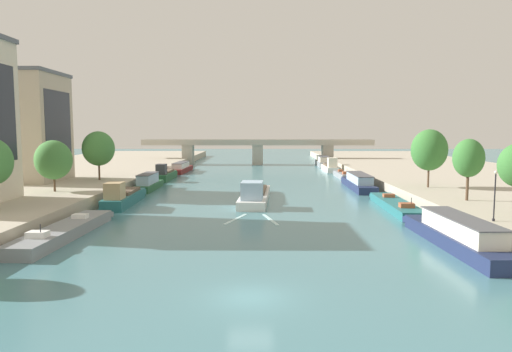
{
  "coord_description": "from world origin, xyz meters",
  "views": [
    {
      "loc": [
        0.49,
        -24.99,
        9.29
      ],
      "look_at": [
        0.0,
        41.42,
        2.65
      ],
      "focal_mm": 32.63,
      "sensor_mm": 36.0,
      "label": 1
    }
  ],
  "objects_px": {
    "moored_boat_right_second": "(330,167)",
    "moored_boat_right_end": "(358,182)",
    "moored_boat_left_near": "(149,183)",
    "moored_boat_right_lone": "(342,175)",
    "moored_boat_right_downstream": "(323,162)",
    "moored_boat_left_lone": "(165,175)",
    "tree_left_far": "(53,160)",
    "moored_boat_right_upstream": "(457,234)",
    "moored_boat_left_gap_after": "(65,231)",
    "moored_boat_right_midway": "(395,205)",
    "tree_right_third": "(469,158)",
    "tree_right_end_of_row": "(429,150)",
    "barge_midriver": "(255,195)",
    "moored_boat_left_midway": "(124,197)",
    "moored_boat_left_end": "(182,168)",
    "tree_left_end_of_row": "(98,149)",
    "lamppost_right_bank": "(495,193)",
    "bridge_far": "(258,149)"
  },
  "relations": [
    {
      "from": "moored_boat_left_end",
      "to": "barge_midriver",
      "type": "bearing_deg",
      "value": -68.55
    },
    {
      "from": "moored_boat_left_near",
      "to": "bridge_far",
      "type": "distance_m",
      "value": 54.96
    },
    {
      "from": "moored_boat_left_end",
      "to": "moored_boat_right_end",
      "type": "height_order",
      "value": "moored_boat_right_end"
    },
    {
      "from": "moored_boat_left_gap_after",
      "to": "tree_right_third",
      "type": "xyz_separation_m",
      "value": [
        39.21,
        10.06,
        5.71
      ]
    },
    {
      "from": "moored_boat_right_upstream",
      "to": "moored_boat_right_second",
      "type": "xyz_separation_m",
      "value": [
        0.22,
        67.98,
        -0.12
      ]
    },
    {
      "from": "moored_boat_left_gap_after",
      "to": "tree_left_far",
      "type": "xyz_separation_m",
      "value": [
        -8.26,
        16.86,
        5.07
      ]
    },
    {
      "from": "moored_boat_left_gap_after",
      "to": "moored_boat_left_lone",
      "type": "distance_m",
      "value": 46.0
    },
    {
      "from": "moored_boat_right_midway",
      "to": "moored_boat_right_second",
      "type": "height_order",
      "value": "moored_boat_right_second"
    },
    {
      "from": "moored_boat_right_end",
      "to": "bridge_far",
      "type": "height_order",
      "value": "bridge_far"
    },
    {
      "from": "moored_boat_left_midway",
      "to": "moored_boat_left_end",
      "type": "bearing_deg",
      "value": 90.37
    },
    {
      "from": "tree_left_far",
      "to": "moored_boat_right_upstream",
      "type": "bearing_deg",
      "value": -26.37
    },
    {
      "from": "moored_boat_right_downstream",
      "to": "tree_right_third",
      "type": "xyz_separation_m",
      "value": [
        6.09,
        -69.26,
        5.16
      ]
    },
    {
      "from": "moored_boat_right_upstream",
      "to": "moored_boat_right_downstream",
      "type": "bearing_deg",
      "value": 89.57
    },
    {
      "from": "tree_right_end_of_row",
      "to": "moored_boat_left_lone",
      "type": "bearing_deg",
      "value": 148.24
    },
    {
      "from": "moored_boat_left_near",
      "to": "tree_left_far",
      "type": "bearing_deg",
      "value": -117.84
    },
    {
      "from": "moored_boat_right_downstream",
      "to": "moored_boat_left_lone",
      "type": "bearing_deg",
      "value": -135.29
    },
    {
      "from": "lamppost_right_bank",
      "to": "tree_left_far",
      "type": "bearing_deg",
      "value": 157.82
    },
    {
      "from": "tree_left_far",
      "to": "moored_boat_right_lone",
      "type": "bearing_deg",
      "value": 38.54
    },
    {
      "from": "moored_boat_right_midway",
      "to": "moored_boat_right_lone",
      "type": "bearing_deg",
      "value": 89.95
    },
    {
      "from": "tree_right_third",
      "to": "tree_right_end_of_row",
      "type": "height_order",
      "value": "tree_right_end_of_row"
    },
    {
      "from": "barge_midriver",
      "to": "moored_boat_right_second",
      "type": "xyz_separation_m",
      "value": [
        16.43,
        44.69,
        0.03
      ]
    },
    {
      "from": "moored_boat_left_lone",
      "to": "moored_boat_right_end",
      "type": "xyz_separation_m",
      "value": [
        33.09,
        -12.5,
        0.03
      ]
    },
    {
      "from": "moored_boat_left_gap_after",
      "to": "moored_boat_right_end",
      "type": "bearing_deg",
      "value": 45.82
    },
    {
      "from": "moored_boat_right_end",
      "to": "bridge_far",
      "type": "xyz_separation_m",
      "value": [
        -16.14,
        50.67,
        3.25
      ]
    },
    {
      "from": "moored_boat_left_gap_after",
      "to": "tree_left_end_of_row",
      "type": "xyz_separation_m",
      "value": [
        -7.39,
        30.36,
        5.91
      ]
    },
    {
      "from": "tree_left_end_of_row",
      "to": "moored_boat_right_end",
      "type": "bearing_deg",
      "value": 4.49
    },
    {
      "from": "moored_boat_right_second",
      "to": "moored_boat_right_end",
      "type": "bearing_deg",
      "value": -90.32
    },
    {
      "from": "moored_boat_left_near",
      "to": "tree_right_third",
      "type": "xyz_separation_m",
      "value": [
        39.51,
        -21.85,
        5.18
      ]
    },
    {
      "from": "moored_boat_right_end",
      "to": "tree_right_third",
      "type": "distance_m",
      "value": 24.92
    },
    {
      "from": "moored_boat_right_end",
      "to": "tree_right_third",
      "type": "bearing_deg",
      "value": -74.14
    },
    {
      "from": "moored_boat_right_second",
      "to": "tree_left_end_of_row",
      "type": "height_order",
      "value": "tree_left_end_of_row"
    },
    {
      "from": "moored_boat_right_downstream",
      "to": "moored_boat_left_midway",
      "type": "bearing_deg",
      "value": -118.07
    },
    {
      "from": "moored_boat_left_end",
      "to": "moored_boat_left_lone",
      "type": "bearing_deg",
      "value": -91.11
    },
    {
      "from": "moored_boat_left_end",
      "to": "moored_boat_right_midway",
      "type": "distance_m",
      "value": 57.99
    },
    {
      "from": "moored_boat_right_second",
      "to": "moored_boat_left_end",
      "type": "bearing_deg",
      "value": -175.45
    },
    {
      "from": "barge_midriver",
      "to": "tree_right_third",
      "type": "bearing_deg",
      "value": -23.33
    },
    {
      "from": "tree_left_far",
      "to": "tree_left_end_of_row",
      "type": "distance_m",
      "value": 13.56
    },
    {
      "from": "moored_boat_left_gap_after",
      "to": "moored_boat_right_lone",
      "type": "xyz_separation_m",
      "value": [
        32.86,
        49.61,
        0.02
      ]
    },
    {
      "from": "moored_boat_right_end",
      "to": "moored_boat_right_lone",
      "type": "relative_size",
      "value": 1.47
    },
    {
      "from": "tree_right_end_of_row",
      "to": "moored_boat_left_gap_after",
      "type": "bearing_deg",
      "value": -151.29
    },
    {
      "from": "moored_boat_right_lone",
      "to": "tree_right_third",
      "type": "height_order",
      "value": "tree_right_third"
    },
    {
      "from": "moored_boat_right_downstream",
      "to": "moored_boat_right_second",
      "type": "bearing_deg",
      "value": -91.54
    },
    {
      "from": "moored_boat_right_lone",
      "to": "lamppost_right_bank",
      "type": "relative_size",
      "value": 2.73
    },
    {
      "from": "moored_boat_left_end",
      "to": "moored_boat_left_midway",
      "type": "bearing_deg",
      "value": -89.63
    },
    {
      "from": "moored_boat_left_gap_after",
      "to": "bridge_far",
      "type": "distance_m",
      "value": 85.83
    },
    {
      "from": "moored_boat_left_midway",
      "to": "moored_boat_right_downstream",
      "type": "xyz_separation_m",
      "value": [
        33.06,
        61.98,
        0.1
      ]
    },
    {
      "from": "moored_boat_right_downstream",
      "to": "tree_left_far",
      "type": "xyz_separation_m",
      "value": [
        -41.38,
        -62.46,
        4.52
      ]
    },
    {
      "from": "moored_boat_left_near",
      "to": "moored_boat_right_lone",
      "type": "bearing_deg",
      "value": 28.09
    },
    {
      "from": "lamppost_right_bank",
      "to": "moored_boat_right_lone",
      "type": "bearing_deg",
      "value": 93.95
    },
    {
      "from": "barge_midriver",
      "to": "moored_boat_left_lone",
      "type": "height_order",
      "value": "moored_boat_left_lone"
    }
  ]
}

